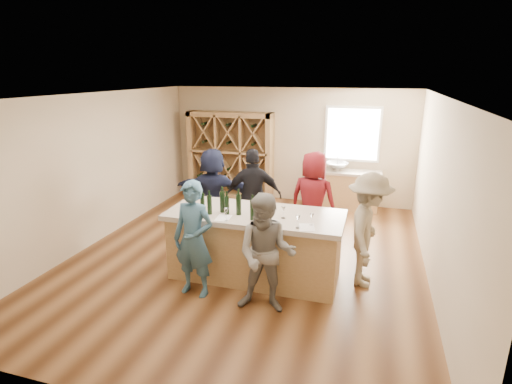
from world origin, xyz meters
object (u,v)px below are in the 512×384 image
(wine_bottle_b, at_px, (210,205))
(wine_bottle_d, at_px, (227,205))
(sink, at_px, (337,166))
(wine_bottle_f, at_px, (253,210))
(person_server, at_px, (368,230))
(wine_rack, at_px, (230,156))
(person_near_left, at_px, (194,239))
(person_far_mid, at_px, (254,196))
(person_far_right, at_px, (313,200))
(wine_bottle_e, at_px, (239,204))
(person_far_left, at_px, (213,191))
(wine_bottle_a, at_px, (202,202))
(wine_bottle_c, at_px, (222,202))
(tasting_counter_base, at_px, (255,247))
(person_near_right, at_px, (266,254))

(wine_bottle_b, bearing_deg, wine_bottle_d, 15.61)
(sink, height_order, wine_bottle_f, wine_bottle_f)
(person_server, bearing_deg, wine_rack, 47.41)
(person_near_left, xyz_separation_m, person_far_mid, (0.27, 2.07, 0.05))
(person_far_right, bearing_deg, wine_bottle_e, 72.12)
(wine_rack, xyz_separation_m, wine_bottle_e, (1.62, -4.06, 0.14))
(sink, xyz_separation_m, person_far_mid, (-1.29, -2.52, -0.11))
(person_far_left, bearing_deg, wine_bottle_b, 106.27)
(wine_bottle_d, distance_m, person_server, 2.16)
(wine_bottle_d, bearing_deg, person_server, 12.09)
(wine_bottle_b, height_order, wine_bottle_e, wine_bottle_e)
(wine_bottle_a, distance_m, wine_bottle_c, 0.33)
(wine_bottle_b, relative_size, person_far_mid, 0.16)
(tasting_counter_base, bearing_deg, wine_bottle_c, -166.80)
(person_near_right, bearing_deg, person_far_mid, 105.86)
(wine_bottle_e, bearing_deg, wine_rack, 111.77)
(wine_bottle_d, bearing_deg, person_near_right, -40.05)
(wine_rack, distance_m, wine_bottle_c, 4.24)
(sink, bearing_deg, person_near_left, -108.81)
(wine_bottle_a, height_order, person_near_left, person_near_left)
(wine_bottle_b, xyz_separation_m, person_far_left, (-0.67, 1.75, -0.35))
(wine_bottle_c, xyz_separation_m, person_near_left, (-0.21, -0.63, -0.38))
(wine_bottle_d, bearing_deg, tasting_counter_base, 25.50)
(wine_bottle_a, bearing_deg, wine_bottle_f, -11.67)
(wine_bottle_d, xyz_separation_m, person_far_left, (-0.93, 1.68, -0.35))
(wine_rack, height_order, sink, wine_rack)
(sink, distance_m, wine_bottle_a, 4.30)
(wine_rack, xyz_separation_m, person_far_left, (0.52, -2.41, -0.22))
(person_near_left, height_order, person_server, person_server)
(wine_bottle_a, xyz_separation_m, wine_bottle_d, (0.43, -0.07, 0.00))
(sink, relative_size, person_far_mid, 0.30)
(sink, bearing_deg, wine_bottle_f, -101.15)
(person_near_right, relative_size, wine_bottle_f, 5.55)
(person_near_left, bearing_deg, person_far_right, 63.21)
(wine_bottle_e, distance_m, person_server, 1.98)
(wine_bottle_a, relative_size, wine_bottle_f, 0.92)
(person_far_left, xyz_separation_m, wine_bottle_f, (1.37, -1.79, 0.35))
(wine_bottle_b, bearing_deg, person_far_mid, 82.16)
(person_near_right, bearing_deg, wine_bottle_d, 134.66)
(person_far_right, height_order, person_far_left, person_far_right)
(wine_bottle_c, distance_m, person_far_mid, 1.47)
(wine_bottle_c, height_order, person_far_left, person_far_left)
(person_far_left, height_order, wine_bottle_f, person_far_left)
(person_server, distance_m, wine_bottle_f, 1.77)
(person_far_mid, bearing_deg, wine_bottle_e, 81.70)
(person_far_mid, height_order, person_far_left, person_far_mid)
(wine_bottle_b, bearing_deg, wine_bottle_a, 142.40)
(wine_bottle_a, bearing_deg, wine_bottle_b, -37.60)
(wine_bottle_c, xyz_separation_m, person_far_mid, (0.06, 1.43, -0.34))
(wine_bottle_b, bearing_deg, wine_bottle_e, 13.37)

